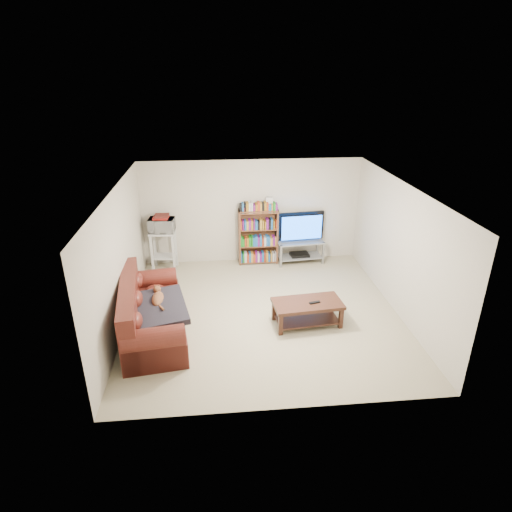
{
  "coord_description": "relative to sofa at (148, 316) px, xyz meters",
  "views": [
    {
      "loc": [
        -0.81,
        -6.91,
        4.21
      ],
      "look_at": [
        -0.1,
        0.4,
        1.0
      ],
      "focal_mm": 30.0,
      "sensor_mm": 36.0,
      "label": 1
    }
  ],
  "objects": [
    {
      "name": "wall_right",
      "position": [
        4.54,
        0.48,
        0.86
      ],
      "size": [
        0.0,
        5.0,
        5.0
      ],
      "primitive_type": "plane",
      "rotation": [
        1.57,
        0.0,
        -1.57
      ],
      "color": "beige",
      "rests_on": "ground"
    },
    {
      "name": "blanket",
      "position": [
        0.21,
        -0.13,
        0.23
      ],
      "size": [
        1.11,
        1.31,
        0.19
      ],
      "primitive_type": "cube",
      "rotation": [
        0.05,
        -0.04,
        0.22
      ],
      "color": "#25232C",
      "rests_on": "sofa"
    },
    {
      "name": "shelf_clutter",
      "position": [
        2.28,
        2.79,
        1.07
      ],
      "size": [
        0.66,
        0.2,
        0.28
      ],
      "rotation": [
        0.0,
        0.0,
        0.0
      ],
      "color": "silver",
      "rests_on": "bookshelf"
    },
    {
      "name": "microwave",
      "position": [
        0.02,
        2.66,
        0.71
      ],
      "size": [
        0.58,
        0.42,
        0.31
      ],
      "primitive_type": "imported",
      "rotation": [
        0.0,
        0.0,
        -0.08
      ],
      "color": "silver",
      "rests_on": "microwave_stand"
    },
    {
      "name": "bookshelf",
      "position": [
        2.18,
        2.78,
        0.34
      ],
      "size": [
        0.91,
        0.29,
        1.31
      ],
      "rotation": [
        0.0,
        0.0,
        0.0
      ],
      "color": "brown",
      "rests_on": "floor"
    },
    {
      "name": "coffee_table",
      "position": [
        2.78,
        0.03,
        -0.03
      ],
      "size": [
        1.27,
        0.72,
        0.44
      ],
      "rotation": [
        0.0,
        0.0,
        0.09
      ],
      "color": "#3C1F15",
      "rests_on": "floor"
    },
    {
      "name": "floor",
      "position": [
        2.04,
        0.48,
        -0.34
      ],
      "size": [
        5.0,
        5.0,
        0.0
      ],
      "primitive_type": "plane",
      "color": "#BFB38E",
      "rests_on": "ground"
    },
    {
      "name": "remote",
      "position": [
        2.89,
        -0.01,
        0.11
      ],
      "size": [
        0.21,
        0.1,
        0.02
      ],
      "primitive_type": "cube",
      "rotation": [
        0.0,
        0.0,
        0.24
      ],
      "color": "black",
      "rests_on": "coffee_table"
    },
    {
      "name": "wall_left",
      "position": [
        -0.46,
        0.48,
        0.86
      ],
      "size": [
        0.0,
        5.0,
        5.0
      ],
      "primitive_type": "plane",
      "rotation": [
        1.57,
        0.0,
        1.57
      ],
      "color": "beige",
      "rests_on": "ground"
    },
    {
      "name": "cat",
      "position": [
        0.18,
        0.08,
        0.29
      ],
      "size": [
        0.33,
        0.65,
        0.19
      ],
      "primitive_type": null,
      "rotation": [
        0.0,
        0.0,
        0.14
      ],
      "color": "brown",
      "rests_on": "sofa"
    },
    {
      "name": "game_boxes",
      "position": [
        0.02,
        2.66,
        0.89
      ],
      "size": [
        0.35,
        0.31,
        0.05
      ],
      "primitive_type": "cube",
      "rotation": [
        0.0,
        0.0,
        -0.08
      ],
      "color": "maroon",
      "rests_on": "microwave"
    },
    {
      "name": "dvd_player",
      "position": [
        3.16,
        2.71,
        -0.15
      ],
      "size": [
        0.46,
        0.34,
        0.06
      ],
      "primitive_type": "cube",
      "rotation": [
        0.0,
        0.0,
        0.09
      ],
      "color": "black",
      "rests_on": "tv_stand"
    },
    {
      "name": "wall_back",
      "position": [
        2.04,
        2.98,
        0.86
      ],
      "size": [
        5.0,
        0.0,
        5.0
      ],
      "primitive_type": "plane",
      "rotation": [
        1.57,
        0.0,
        0.0
      ],
      "color": "beige",
      "rests_on": "ground"
    },
    {
      "name": "wall_front",
      "position": [
        2.04,
        -2.02,
        0.86
      ],
      "size": [
        5.0,
        0.0,
        5.0
      ],
      "primitive_type": "plane",
      "rotation": [
        -1.57,
        0.0,
        0.0
      ],
      "color": "beige",
      "rests_on": "ground"
    },
    {
      "name": "television",
      "position": [
        3.16,
        2.71,
        0.53
      ],
      "size": [
        1.17,
        0.26,
        0.67
      ],
      "primitive_type": "imported",
      "rotation": [
        0.0,
        0.0,
        3.23
      ],
      "color": "black",
      "rests_on": "tv_stand"
    },
    {
      "name": "tv_stand",
      "position": [
        3.16,
        2.71,
        0.02
      ],
      "size": [
        1.12,
        0.58,
        0.54
      ],
      "rotation": [
        0.0,
        0.0,
        0.09
      ],
      "color": "#999EA3",
      "rests_on": "floor"
    },
    {
      "name": "ceiling",
      "position": [
        2.04,
        0.48,
        2.06
      ],
      "size": [
        5.0,
        5.0,
        0.0
      ],
      "primitive_type": "plane",
      "rotation": [
        3.14,
        0.0,
        0.0
      ],
      "color": "white",
      "rests_on": "ground"
    },
    {
      "name": "microwave_stand",
      "position": [
        0.02,
        2.66,
        0.24
      ],
      "size": [
        0.59,
        0.45,
        0.9
      ],
      "rotation": [
        0.0,
        0.0,
        -0.08
      ],
      "color": "silver",
      "rests_on": "floor"
    },
    {
      "name": "sofa",
      "position": [
        0.0,
        0.0,
        0.0
      ],
      "size": [
        1.29,
        2.4,
        0.98
      ],
      "rotation": [
        0.0,
        0.0,
        0.14
      ],
      "color": "#5A1F17",
      "rests_on": "floor"
    }
  ]
}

